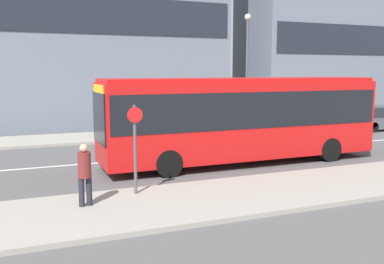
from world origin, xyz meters
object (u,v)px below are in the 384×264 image
at_px(parked_car_0, 379,119).
at_px(street_lamp, 247,60).
at_px(bus_stop_sign, 135,142).
at_px(pedestrian_near_stop, 85,171).
at_px(city_bus, 242,115).

height_order(parked_car_0, street_lamp, street_lamp).
bearing_deg(parked_car_0, bus_stop_sign, -154.65).
height_order(parked_car_0, bus_stop_sign, bus_stop_sign).
bearing_deg(parked_car_0, pedestrian_near_stop, -154.92).
bearing_deg(city_bus, street_lamp, 64.09).
bearing_deg(pedestrian_near_stop, bus_stop_sign, 14.33).
xyz_separation_m(parked_car_0, pedestrian_near_stop, (-19.27, -9.02, 0.38)).
distance_m(city_bus, bus_stop_sign, 5.94).
xyz_separation_m(city_bus, street_lamp, (4.19, 7.08, 2.30)).
relative_size(city_bus, bus_stop_sign, 4.37).
xyz_separation_m(pedestrian_near_stop, bus_stop_sign, (1.50, 0.60, 0.57)).
xyz_separation_m(parked_car_0, bus_stop_sign, (-17.77, -8.42, 0.95)).
height_order(pedestrian_near_stop, bus_stop_sign, bus_stop_sign).
bearing_deg(bus_stop_sign, parked_car_0, 25.35).
bearing_deg(city_bus, pedestrian_near_stop, -146.29).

